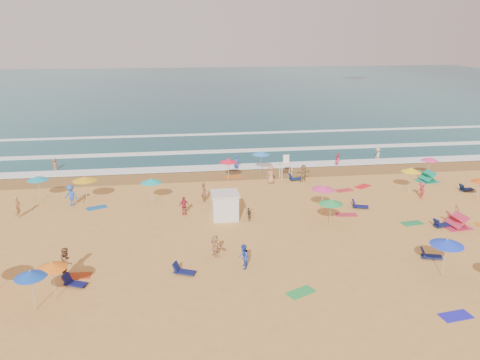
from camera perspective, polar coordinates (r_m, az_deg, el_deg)
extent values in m
plane|color=gold|center=(37.23, 2.29, -4.98)|extent=(220.00, 220.00, 0.00)
cube|color=#0C4756|center=(118.80, -4.82, 10.88)|extent=(220.00, 140.00, 0.18)
plane|color=olive|center=(48.85, -0.23, 0.70)|extent=(220.00, 220.00, 0.00)
cube|color=white|center=(51.19, -0.59, 1.62)|extent=(200.00, 2.20, 0.05)
cube|color=white|center=(57.90, -1.46, 3.55)|extent=(200.00, 1.60, 0.05)
cube|color=white|center=(67.58, -2.40, 5.64)|extent=(200.00, 1.20, 0.05)
cube|color=silver|center=(37.41, -1.84, -3.21)|extent=(2.00, 2.00, 2.00)
cube|color=silver|center=(37.04, -1.86, -1.68)|extent=(2.20, 2.20, 0.12)
imported|color=black|center=(37.55, 1.10, -3.96)|extent=(0.86, 1.91, 0.97)
cone|color=orange|center=(28.12, -21.99, -9.62)|extent=(1.66, 1.66, 0.35)
cone|color=yellow|center=(45.33, 20.11, 1.19)|extent=(1.72, 1.72, 0.35)
cone|color=green|center=(36.21, 11.01, -2.61)|extent=(1.85, 1.85, 0.35)
cone|color=blue|center=(27.48, -24.22, -10.41)|extent=(1.65, 1.65, 0.35)
cone|color=#ED3486|center=(38.31, 10.07, -0.91)|extent=(1.84, 1.84, 0.35)
cone|color=#15B1AC|center=(40.85, -10.79, -0.08)|extent=(1.81, 1.81, 0.35)
cone|color=#1698B5|center=(44.27, -23.44, 0.22)|extent=(1.80, 1.80, 0.35)
cone|color=#F11938|center=(46.15, -1.42, 2.37)|extent=(1.75, 1.75, 0.35)
cone|color=#3285E1|center=(48.59, 2.57, 3.32)|extent=(1.87, 1.87, 0.35)
cone|color=blue|center=(30.80, 23.93, -6.97)|extent=(1.97, 1.97, 0.35)
cone|color=#FA3788|center=(50.87, 22.15, 2.39)|extent=(1.64, 1.64, 0.35)
cone|color=gold|center=(42.19, -18.42, 0.16)|extent=(2.05, 2.05, 0.35)
cube|color=#0F124E|center=(29.86, -19.41, -11.84)|extent=(1.42, 1.04, 0.34)
cube|color=#0F164C|center=(29.66, -6.74, -11.07)|extent=(1.42, 1.03, 0.34)
cube|color=#101453|center=(40.94, 14.49, -3.13)|extent=(1.41, 0.94, 0.34)
cube|color=#101951|center=(33.75, 22.33, -8.62)|extent=(1.40, 0.89, 0.34)
cube|color=#0E1547|center=(39.21, 23.42, -5.05)|extent=(1.40, 0.86, 0.34)
cube|color=#0F1D4F|center=(48.69, 25.90, -1.03)|extent=(1.35, 0.70, 0.34)
cube|color=navy|center=(47.21, 6.83, 0.16)|extent=(1.38, 0.78, 0.34)
cube|color=#B33B16|center=(31.02, -19.27, -10.98)|extent=(1.74, 0.93, 0.03)
cube|color=#1A60A5|center=(41.62, -17.08, -3.24)|extent=(1.90, 1.46, 0.03)
cube|color=green|center=(27.95, 7.42, -13.42)|extent=(1.90, 1.52, 0.03)
cube|color=#CE6416|center=(48.00, -0.83, 0.39)|extent=(1.82, 1.13, 0.03)
cube|color=#BC2C3D|center=(39.29, 12.85, -4.15)|extent=(1.79, 1.06, 0.03)
cube|color=red|center=(46.63, 14.74, -0.76)|extent=(1.90, 1.63, 0.03)
cube|color=#221FC4|center=(28.20, 24.81, -14.81)|extent=(1.80, 1.08, 0.03)
cube|color=#218444|center=(39.10, 20.25, -4.97)|extent=(1.81, 1.10, 0.03)
cube|color=#BD2C32|center=(45.08, 12.58, -1.23)|extent=(1.85, 1.22, 0.03)
imported|color=blue|center=(29.83, 0.43, -9.33)|extent=(0.78, 0.92, 1.64)
imported|color=blue|center=(42.50, -19.91, -1.77)|extent=(1.39, 1.13, 1.87)
imported|color=brown|center=(53.97, -21.63, 1.67)|extent=(0.84, 0.61, 1.57)
imported|color=#B82E3E|center=(38.40, -6.87, -3.12)|extent=(0.98, 0.76, 1.55)
imported|color=#E13862|center=(52.97, 11.88, 2.33)|extent=(0.95, 1.02, 1.67)
imported|color=#DFA675|center=(40.42, 24.85, -3.68)|extent=(0.92, 0.82, 1.49)
imported|color=#BC2F3F|center=(44.64, 21.24, -1.21)|extent=(0.58, 1.01, 1.55)
imported|color=#E0AF75|center=(56.66, 16.44, 2.96)|extent=(1.16, 1.16, 1.61)
imported|color=#B47953|center=(45.91, 3.80, 0.69)|extent=(1.01, 0.81, 1.80)
imported|color=brown|center=(30.85, -20.39, -9.33)|extent=(0.79, 0.97, 1.89)
imported|color=#B57F53|center=(41.54, -25.51, -2.99)|extent=(0.56, 0.73, 1.79)
imported|color=tan|center=(31.42, -3.02, -8.03)|extent=(1.05, 1.43, 1.50)
imported|color=#2745B6|center=(50.34, -0.45, 2.00)|extent=(0.76, 0.79, 1.83)
imported|color=brown|center=(40.99, -4.42, -1.49)|extent=(0.54, 0.72, 1.79)
imported|color=#9B7A47|center=(46.75, 7.71, 0.85)|extent=(1.69, 0.76, 1.76)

